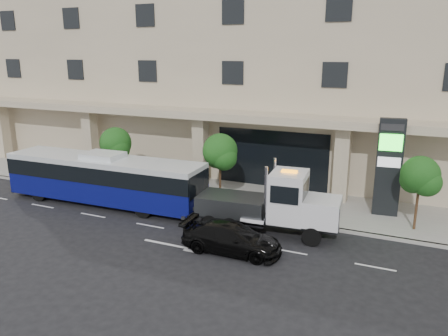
# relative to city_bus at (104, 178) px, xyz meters

# --- Properties ---
(ground) EXTENTS (120.00, 120.00, 0.00)m
(ground) POSITION_rel_city_bus_xyz_m (8.60, -0.49, -1.70)
(ground) COLOR black
(ground) RESTS_ON ground
(sidewalk) EXTENTS (120.00, 6.00, 0.15)m
(sidewalk) POSITION_rel_city_bus_xyz_m (8.60, 4.51, -1.63)
(sidewalk) COLOR gray
(sidewalk) RESTS_ON ground
(curb) EXTENTS (120.00, 0.30, 0.15)m
(curb) POSITION_rel_city_bus_xyz_m (8.60, 1.51, -1.63)
(curb) COLOR gray
(curb) RESTS_ON ground
(convention_center) EXTENTS (60.00, 17.60, 20.00)m
(convention_center) POSITION_rel_city_bus_xyz_m (8.60, 14.93, 8.27)
(convention_center) COLOR tan
(convention_center) RESTS_ON ground
(tree_left) EXTENTS (2.27, 2.20, 4.22)m
(tree_left) POSITION_rel_city_bus_xyz_m (-1.37, 3.10, 1.41)
(tree_left) COLOR #422B19
(tree_left) RESTS_ON sidewalk
(tree_mid) EXTENTS (2.28, 2.20, 4.38)m
(tree_mid) POSITION_rel_city_bus_xyz_m (6.63, 3.10, 1.55)
(tree_mid) COLOR #422B19
(tree_mid) RESTS_ON sidewalk
(tree_right) EXTENTS (2.10, 2.00, 4.04)m
(tree_right) POSITION_rel_city_bus_xyz_m (18.13, 3.10, 1.33)
(tree_right) COLOR #422B19
(tree_right) RESTS_ON sidewalk
(city_bus) EXTENTS (13.30, 3.18, 3.35)m
(city_bus) POSITION_rel_city_bus_xyz_m (0.00, 0.00, 0.00)
(city_bus) COLOR black
(city_bus) RESTS_ON ground
(tow_truck) EXTENTS (8.61, 2.69, 3.90)m
(tow_truck) POSITION_rel_city_bus_xyz_m (11.20, -0.16, -0.10)
(tow_truck) COLOR #2D3033
(tow_truck) RESTS_ON ground
(black_sedan) EXTENTS (4.97, 2.12, 1.43)m
(black_sedan) POSITION_rel_city_bus_xyz_m (10.03, -3.12, -0.99)
(black_sedan) COLOR black
(black_sedan) RESTS_ON ground
(signage_pylon) EXTENTS (1.47, 0.68, 5.69)m
(signage_pylon) POSITION_rel_city_bus_xyz_m (16.45, 4.79, 1.34)
(signage_pylon) COLOR black
(signage_pylon) RESTS_ON sidewalk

